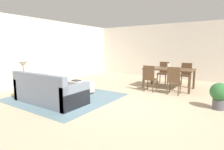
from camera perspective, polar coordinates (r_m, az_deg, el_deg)
ground_plane at (r=4.88m, az=5.90°, el=-9.58°), size 10.80×10.80×0.00m
wall_back at (r=9.36m, az=20.40°, el=7.09°), size 9.00×0.12×2.70m
wall_left at (r=8.07m, az=-21.92°, el=6.83°), size 0.12×11.00×2.70m
area_rug at (r=5.81m, az=-14.59°, el=-6.76°), size 3.00×2.80×0.01m
couch at (r=5.32m, az=-19.45°, el=-5.20°), size 2.10×0.94×0.86m
ottoman_table at (r=6.18m, az=-10.96°, el=-3.45°), size 1.06×0.55×0.43m
side_table at (r=6.44m, az=-26.20°, el=-1.80°), size 0.40×0.40×0.57m
table_lamp at (r=6.38m, az=-26.52°, el=2.90°), size 0.26×0.26×0.53m
dining_table at (r=7.01m, az=17.69°, el=1.33°), size 1.75×0.99×0.76m
dining_chair_near_left at (r=6.35m, az=11.90°, el=-0.60°), size 0.41×0.41×0.92m
dining_chair_near_right at (r=6.11m, az=19.14°, el=-1.26°), size 0.42×0.42×0.92m
dining_chair_far_left at (r=8.00m, az=16.10°, el=1.13°), size 0.40×0.40×0.92m
dining_chair_far_right at (r=7.77m, az=22.47°, el=0.60°), size 0.41×0.41×0.92m
vase_centerpiece at (r=6.99m, az=17.51°, el=2.76°), size 0.10×0.10×0.18m
book_on_ottoman at (r=6.09m, az=-11.30°, el=-1.73°), size 0.27×0.21×0.03m
potted_plant at (r=5.18m, az=31.03°, el=-5.25°), size 0.44×0.44×0.67m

